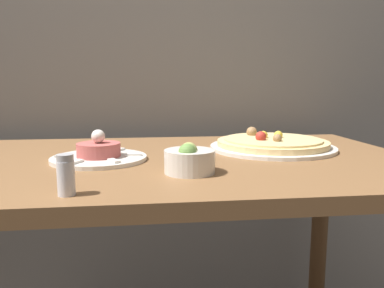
% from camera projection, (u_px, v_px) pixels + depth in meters
% --- Properties ---
extents(dining_table, '(1.42, 0.76, 0.78)m').
position_uv_depth(dining_table, '(148.00, 196.00, 0.99)').
color(dining_table, brown).
rests_on(dining_table, ground_plane).
extents(pizza_plate, '(0.37, 0.37, 0.06)m').
position_uv_depth(pizza_plate, '(272.00, 144.00, 1.10)').
color(pizza_plate, silver).
rests_on(pizza_plate, dining_table).
extents(tartare_plate, '(0.24, 0.24, 0.08)m').
position_uv_depth(tartare_plate, '(99.00, 154.00, 0.94)').
color(tartare_plate, silver).
rests_on(tartare_plate, dining_table).
extents(small_bowl, '(0.11, 0.11, 0.07)m').
position_uv_depth(small_bowl, '(190.00, 159.00, 0.80)').
color(small_bowl, silver).
rests_on(small_bowl, dining_table).
extents(salt_shaker, '(0.03, 0.03, 0.07)m').
position_uv_depth(salt_shaker, '(66.00, 175.00, 0.64)').
color(salt_shaker, silver).
rests_on(salt_shaker, dining_table).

